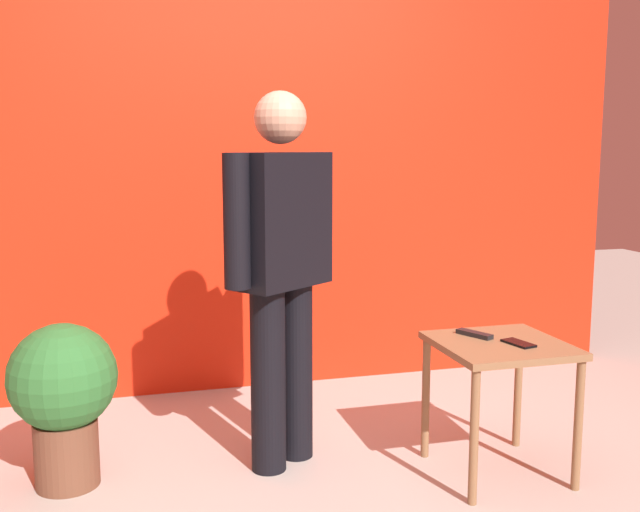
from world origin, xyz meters
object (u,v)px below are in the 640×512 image
object	(u,v)px
standing_person	(281,261)
potted_plant	(63,391)
cell_phone	(518,343)
side_table	(500,362)
tv_remote	(474,334)

from	to	relation	value
standing_person	potted_plant	distance (m)	1.04
potted_plant	cell_phone	bearing A→B (deg)	-12.89
side_table	tv_remote	xyz separation A→B (m)	(-0.06, 0.11, 0.10)
standing_person	cell_phone	xyz separation A→B (m)	(0.92, -0.40, -0.33)
cell_phone	potted_plant	bearing A→B (deg)	154.03
side_table	potted_plant	size ratio (longest dim) A/B	0.85
cell_phone	potted_plant	world-z (taller)	potted_plant
potted_plant	standing_person	bearing A→B (deg)	-1.20
potted_plant	tv_remote	bearing A→B (deg)	-8.30
tv_remote	cell_phone	bearing A→B (deg)	-81.50
cell_phone	tv_remote	world-z (taller)	tv_remote
side_table	tv_remote	distance (m)	0.16
standing_person	tv_remote	distance (m)	0.90
tv_remote	potted_plant	bearing A→B (deg)	145.74
standing_person	cell_phone	bearing A→B (deg)	-23.49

